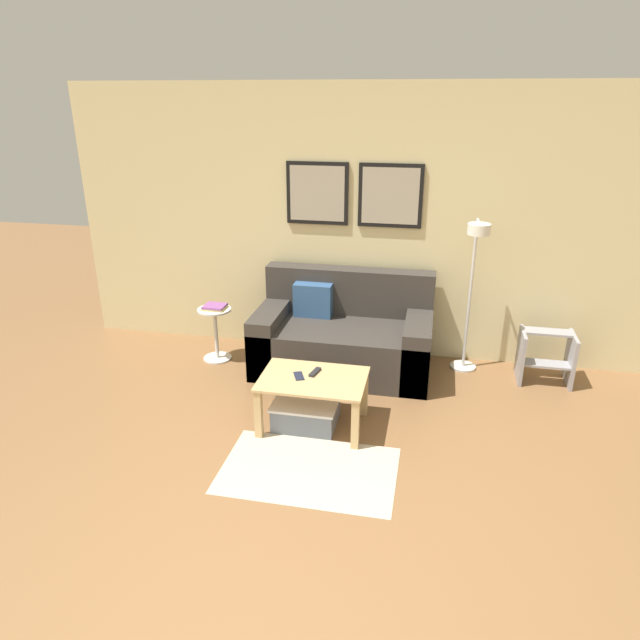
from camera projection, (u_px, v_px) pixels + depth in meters
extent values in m
plane|color=brown|center=(252.00, 615.00, 2.86)|extent=(16.00, 16.00, 0.00)
cube|color=beige|center=(355.00, 225.00, 5.40)|extent=(5.60, 0.06, 2.55)
cube|color=black|center=(317.00, 193.00, 5.32)|extent=(0.59, 0.02, 0.58)
cube|color=#ADA38E|center=(317.00, 194.00, 5.31)|extent=(0.52, 0.01, 0.51)
cube|color=black|center=(390.00, 196.00, 5.19)|extent=(0.59, 0.02, 0.58)
cube|color=#ADA38E|center=(390.00, 196.00, 5.18)|extent=(0.52, 0.01, 0.51)
cube|color=#C1B299|center=(309.00, 470.00, 3.96)|extent=(1.21, 0.77, 0.01)
cube|color=#38332D|center=(343.00, 347.00, 5.33)|extent=(1.61, 0.88, 0.45)
cube|color=#38332D|center=(349.00, 291.00, 5.47)|extent=(1.61, 0.20, 0.44)
cube|color=#38332D|center=(272.00, 336.00, 5.44)|extent=(0.24, 0.88, 0.57)
cube|color=#38332D|center=(417.00, 348.00, 5.18)|extent=(0.24, 0.88, 0.57)
cube|color=#335684|center=(313.00, 300.00, 5.40)|extent=(0.36, 0.14, 0.32)
cube|color=tan|center=(313.00, 379.00, 4.35)|extent=(0.81, 0.56, 0.02)
cube|color=tan|center=(258.00, 414.00, 4.28)|extent=(0.06, 0.06, 0.40)
cube|color=tan|center=(355.00, 425.00, 4.14)|extent=(0.06, 0.06, 0.40)
cube|color=tan|center=(276.00, 384.00, 4.72)|extent=(0.06, 0.06, 0.40)
cube|color=tan|center=(364.00, 392.00, 4.58)|extent=(0.06, 0.06, 0.40)
cube|color=slate|center=(306.00, 413.00, 4.49)|extent=(0.48, 0.40, 0.19)
cube|color=silver|center=(306.00, 401.00, 4.45)|extent=(0.50, 0.42, 0.02)
cylinder|color=silver|center=(463.00, 366.00, 5.44)|extent=(0.24, 0.24, 0.02)
cylinder|color=silver|center=(470.00, 296.00, 5.18)|extent=(0.03, 0.03, 1.41)
cylinder|color=silver|center=(479.00, 222.00, 4.80)|extent=(0.02, 0.26, 0.02)
cylinder|color=white|center=(479.00, 229.00, 4.70)|extent=(0.19, 0.19, 0.09)
cylinder|color=silver|center=(218.00, 358.00, 5.63)|extent=(0.27, 0.27, 0.01)
cylinder|color=silver|center=(216.00, 334.00, 5.53)|extent=(0.04, 0.04, 0.49)
cylinder|color=silver|center=(214.00, 310.00, 5.44)|extent=(0.32, 0.32, 0.02)
cube|color=#D8C666|center=(215.00, 308.00, 5.44)|extent=(0.21, 0.18, 0.02)
cube|color=#8C4C93|center=(215.00, 306.00, 5.43)|extent=(0.20, 0.18, 0.02)
cube|color=#232328|center=(315.00, 372.00, 4.42)|extent=(0.07, 0.16, 0.02)
cube|color=#1E2338|center=(299.00, 376.00, 4.37)|extent=(0.12, 0.15, 0.01)
cube|color=#99999E|center=(520.00, 355.00, 5.16)|extent=(0.03, 0.35, 0.46)
cube|color=#99999E|center=(570.00, 359.00, 5.08)|extent=(0.03, 0.35, 0.46)
cube|color=#99999E|center=(546.00, 364.00, 5.07)|extent=(0.40, 0.16, 0.02)
cube|color=#99999E|center=(548.00, 332.00, 5.09)|extent=(0.40, 0.16, 0.02)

